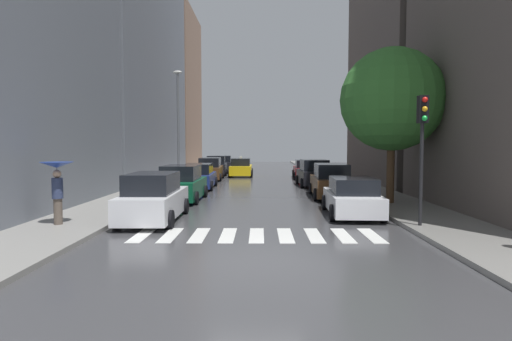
# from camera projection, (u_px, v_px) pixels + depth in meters

# --- Properties ---
(ground_plane) EXTENTS (28.00, 72.00, 0.04)m
(ground_plane) POSITION_uv_depth(u_px,v_px,m) (259.00, 180.00, 34.31)
(ground_plane) COLOR #3B3B3E
(sidewalk_left) EXTENTS (3.00, 72.00, 0.15)m
(sidewalk_left) POSITION_uv_depth(u_px,v_px,m) (178.00, 179.00, 34.36)
(sidewalk_left) COLOR gray
(sidewalk_left) RESTS_ON ground
(sidewalk_right) EXTENTS (3.00, 72.00, 0.15)m
(sidewalk_right) POSITION_uv_depth(u_px,v_px,m) (340.00, 179.00, 34.24)
(sidewalk_right) COLOR gray
(sidewalk_right) RESTS_ON ground
(crosswalk_stripes) EXTENTS (7.65, 2.20, 0.01)m
(crosswalk_stripes) POSITION_uv_depth(u_px,v_px,m) (257.00, 235.00, 13.33)
(crosswalk_stripes) COLOR silver
(crosswalk_stripes) RESTS_ON ground
(building_left_mid) EXTENTS (6.00, 20.66, 20.63)m
(building_left_mid) POSITION_uv_depth(u_px,v_px,m) (127.00, 55.00, 35.37)
(building_left_mid) COLOR slate
(building_left_mid) RESTS_ON ground
(building_left_far) EXTENTS (6.00, 12.46, 19.00)m
(building_left_far) POSITION_uv_depth(u_px,v_px,m) (170.00, 91.00, 52.57)
(building_left_far) COLOR #8C6B56
(building_left_far) RESTS_ON ground
(building_right_mid) EXTENTS (6.00, 14.15, 20.78)m
(building_right_mid) POSITION_uv_depth(u_px,v_px,m) (409.00, 41.00, 31.05)
(building_right_mid) COLOR #564C47
(building_right_mid) RESTS_ON ground
(parked_car_left_nearest) EXTENTS (2.05, 4.76, 1.81)m
(parked_car_left_nearest) POSITION_uv_depth(u_px,v_px,m) (154.00, 199.00, 15.83)
(parked_car_left_nearest) COLOR silver
(parked_car_left_nearest) RESTS_ON ground
(parked_car_left_second) EXTENTS (2.15, 4.47, 1.81)m
(parked_car_left_second) POSITION_uv_depth(u_px,v_px,m) (182.00, 184.00, 21.48)
(parked_car_left_second) COLOR #0C4C2D
(parked_car_left_second) RESTS_ON ground
(parked_car_left_third) EXTENTS (2.14, 4.71, 1.62)m
(parked_car_left_third) POSITION_uv_depth(u_px,v_px,m) (199.00, 177.00, 27.49)
(parked_car_left_third) COLOR navy
(parked_car_left_third) RESTS_ON ground
(parked_car_left_fourth) EXTENTS (2.07, 4.64, 1.79)m
(parked_car_left_fourth) POSITION_uv_depth(u_px,v_px,m) (210.00, 170.00, 34.24)
(parked_car_left_fourth) COLOR brown
(parked_car_left_fourth) RESTS_ON ground
(parked_car_left_fifth) EXTENTS (2.15, 4.29, 1.80)m
(parked_car_left_fifth) POSITION_uv_depth(u_px,v_px,m) (216.00, 166.00, 39.82)
(parked_car_left_fifth) COLOR black
(parked_car_left_fifth) RESTS_ON ground
(parked_car_left_sixth) EXTENTS (2.14, 4.80, 1.64)m
(parked_car_left_sixth) POSITION_uv_depth(u_px,v_px,m) (224.00, 164.00, 46.48)
(parked_car_left_sixth) COLOR black
(parked_car_left_sixth) RESTS_ON ground
(parked_car_right_nearest) EXTENTS (2.24, 4.47, 1.53)m
(parked_car_right_nearest) POSITION_uv_depth(u_px,v_px,m) (352.00, 198.00, 17.06)
(parked_car_right_nearest) COLOR silver
(parked_car_right_nearest) RESTS_ON ground
(parked_car_right_second) EXTENTS (2.20, 4.60, 1.82)m
(parked_car_right_second) POSITION_uv_depth(u_px,v_px,m) (331.00, 182.00, 22.84)
(parked_car_right_second) COLOR brown
(parked_car_right_second) RESTS_ON ground
(parked_car_right_third) EXTENTS (2.25, 4.13, 1.82)m
(parked_car_right_third) POSITION_uv_depth(u_px,v_px,m) (314.00, 174.00, 29.13)
(parked_car_right_third) COLOR black
(parked_car_right_third) RESTS_ON ground
(parked_car_right_fourth) EXTENTS (2.27, 4.84, 1.57)m
(parked_car_right_fourth) POSITION_uv_depth(u_px,v_px,m) (306.00, 170.00, 35.72)
(parked_car_right_fourth) COLOR maroon
(parked_car_right_fourth) RESTS_ON ground
(taxi_midroad) EXTENTS (2.08, 4.43, 1.81)m
(taxi_midroad) POSITION_uv_depth(u_px,v_px,m) (241.00, 168.00, 38.12)
(taxi_midroad) COLOR yellow
(taxi_midroad) RESTS_ON ground
(pedestrian_near_tree) EXTENTS (1.08, 1.08, 2.11)m
(pedestrian_near_tree) POSITION_uv_depth(u_px,v_px,m) (57.00, 178.00, 14.31)
(pedestrian_near_tree) COLOR brown
(pedestrian_near_tree) RESTS_ON sidewalk_left
(street_tree_right) EXTENTS (4.73, 4.73, 7.13)m
(street_tree_right) POSITION_uv_depth(u_px,v_px,m) (392.00, 100.00, 19.54)
(street_tree_right) COLOR #513823
(street_tree_right) RESTS_ON sidewalk_right
(traffic_light_right_corner) EXTENTS (0.30, 0.42, 4.30)m
(traffic_light_right_corner) POSITION_uv_depth(u_px,v_px,m) (422.00, 131.00, 14.00)
(traffic_light_right_corner) COLOR black
(traffic_light_right_corner) RESTS_ON sidewalk_right
(lamp_post_left) EXTENTS (0.60, 0.28, 7.75)m
(lamp_post_left) POSITION_uv_depth(u_px,v_px,m) (178.00, 119.00, 29.31)
(lamp_post_left) COLOR #595B60
(lamp_post_left) RESTS_ON sidewalk_left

